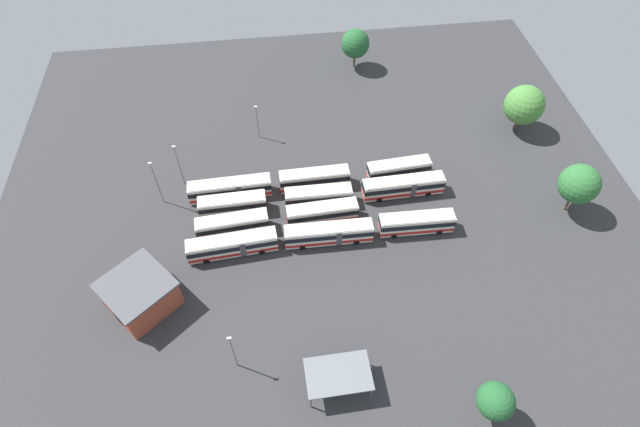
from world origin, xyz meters
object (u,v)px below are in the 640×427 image
at_px(bus_row1_slot3, 329,233).
at_px(lamp_post_mid_lot, 179,164).
at_px(bus_row2_slot2, 232,225).
at_px(maintenance_shelter, 338,374).
at_px(bus_row2_slot3, 233,245).
at_px(lamp_post_by_building, 233,351).
at_px(tree_west_edge, 524,105).
at_px(lamp_post_near_entrance, 257,120).
at_px(bus_row0_slot1, 403,186).
at_px(tree_northwest, 496,401).
at_px(bus_row1_slot2, 322,213).
at_px(bus_row1_slot1, 318,196).
at_px(bus_row1_slot0, 314,179).
at_px(tree_northeast, 355,44).
at_px(bus_row2_slot1, 233,205).
at_px(lamp_post_far_corner, 156,181).
at_px(depot_building, 140,294).
at_px(bus_row2_slot0, 230,188).
at_px(bus_row0_slot0, 399,169).
at_px(tree_north_edge, 579,184).
at_px(bus_row0_slot3, 416,223).

height_order(bus_row1_slot3, lamp_post_mid_lot, lamp_post_mid_lot).
xyz_separation_m(bus_row2_slot2, maintenance_shelter, (-12.87, 26.88, 1.36)).
bearing_deg(bus_row2_slot3, lamp_post_by_building, 89.96).
distance_m(bus_row2_slot3, tree_west_edge, 59.01).
relative_size(lamp_post_near_entrance, lamp_post_by_building, 0.89).
distance_m(bus_row0_slot1, lamp_post_by_building, 39.77).
bearing_deg(bus_row2_slot3, bus_row1_slot3, -178.88).
distance_m(bus_row1_slot3, tree_northwest, 33.52).
distance_m(lamp_post_near_entrance, tree_northwest, 60.89).
bearing_deg(bus_row1_slot2, bus_row1_slot1, -87.71).
bearing_deg(lamp_post_by_building, bus_row1_slot0, -114.77).
height_order(bus_row1_slot1, tree_northeast, tree_northeast).
distance_m(bus_row1_slot2, bus_row2_slot1, 14.83).
xyz_separation_m(bus_row2_slot2, lamp_post_far_corner, (11.64, -8.00, 3.20)).
height_order(bus_row0_slot1, bus_row1_slot3, same).
xyz_separation_m(depot_building, tree_northwest, (-43.83, 21.79, 2.44)).
bearing_deg(lamp_post_far_corner, lamp_post_by_building, 110.79).
distance_m(bus_row1_slot0, lamp_post_mid_lot, 22.94).
bearing_deg(lamp_post_by_building, bus_row2_slot2, -90.11).
distance_m(bus_row2_slot2, lamp_post_far_corner, 14.48).
bearing_deg(bus_row2_slot0, lamp_post_by_building, 90.23).
bearing_deg(bus_row1_slot0, tree_northeast, -110.79).
bearing_deg(bus_row1_slot1, bus_row0_slot0, -163.23).
bearing_deg(lamp_post_by_building, tree_north_edge, -159.95).
height_order(bus_row2_slot3, maintenance_shelter, bus_row2_slot3).
bearing_deg(lamp_post_by_building, bus_row0_slot0, -133.07).
xyz_separation_m(depot_building, tree_northeast, (-40.27, -53.63, 2.95)).
relative_size(bus_row2_slot3, lamp_post_near_entrance, 1.93).
xyz_separation_m(lamp_post_by_building, tree_northwest, (-30.68, 10.63, 0.56)).
xyz_separation_m(bus_row1_slot3, depot_building, (28.19, 7.68, 0.75)).
distance_m(bus_row1_slot0, lamp_post_near_entrance, 16.65).
distance_m(bus_row2_slot2, lamp_post_by_building, 22.71).
xyz_separation_m(bus_row1_slot0, bus_row1_slot3, (-0.82, 11.96, 0.00)).
relative_size(bus_row0_slot0, bus_row0_slot1, 0.80).
height_order(bus_row0_slot3, bus_row2_slot2, same).
bearing_deg(bus_row2_slot3, tree_northwest, 136.42).
bearing_deg(depot_building, bus_row1_slot2, -156.68).
bearing_deg(tree_northeast, lamp_post_near_entrance, 42.67).
xyz_separation_m(bus_row1_slot1, tree_west_edge, (-40.16, -14.06, 3.75)).
xyz_separation_m(bus_row2_slot2, tree_northeast, (-27.07, -42.23, 3.70)).
bearing_deg(tree_north_edge, bus_row0_slot1, -14.85).
relative_size(lamp_post_by_building, lamp_post_mid_lot, 0.93).
height_order(bus_row0_slot1, tree_northeast, tree_northeast).
bearing_deg(bus_row1_slot0, bus_row2_slot2, 30.20).
relative_size(depot_building, lamp_post_mid_lot, 1.41).
xyz_separation_m(bus_row1_slot2, lamp_post_far_corner, (26.14, -7.45, 3.20)).
bearing_deg(lamp_post_near_entrance, tree_northeast, -137.33).
relative_size(tree_northwest, tree_west_edge, 0.80).
relative_size(bus_row0_slot3, depot_building, 0.97).
distance_m(bus_row1_slot1, tree_northeast, 40.33).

